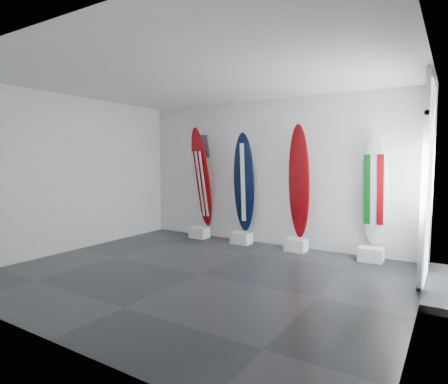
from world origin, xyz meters
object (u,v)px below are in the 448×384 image
Objects in this scene: surfboard_navy at (244,183)px; surfboard_italy at (374,190)px; surfboard_swiss at (299,182)px; surfboard_usa at (202,178)px.

surfboard_navy is 2.59m from surfboard_italy.
surfboard_swiss reaches higher than surfboard_italy.
surfboard_italy is at bearing 11.96° from surfboard_usa.
surfboard_swiss is (1.22, 0.00, 0.06)m from surfboard_navy.
surfboard_usa is at bearing 176.01° from surfboard_navy.
surfboard_swiss is 1.38m from surfboard_italy.
surfboard_swiss is at bearing -177.02° from surfboard_italy.
surfboard_usa is 1.03× the size of surfboard_swiss.
surfboard_usa reaches higher than surfboard_italy.
surfboard_usa reaches higher than surfboard_swiss.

